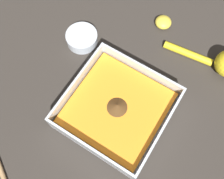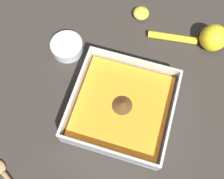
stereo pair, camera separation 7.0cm
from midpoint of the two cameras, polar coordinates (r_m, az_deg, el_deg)
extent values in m
plane|color=#332D28|center=(0.73, -0.84, -1.38)|extent=(4.00, 4.00, 0.00)
cube|color=silver|center=(0.71, -0.67, -4.66)|extent=(0.26, 0.26, 0.01)
cube|color=silver|center=(0.65, -4.03, -13.91)|extent=(0.26, 0.01, 0.06)
cube|color=silver|center=(0.72, 2.22, 5.24)|extent=(0.26, 0.01, 0.06)
cube|color=silver|center=(0.70, -10.55, -0.96)|extent=(0.01, 0.24, 0.06)
cube|color=silver|center=(0.67, 9.59, -6.69)|extent=(0.01, 0.24, 0.06)
cube|color=orange|center=(0.69, -0.69, -4.21)|extent=(0.23, 0.23, 0.03)
cone|color=#4C3319|center=(0.67, -0.71, -3.59)|extent=(0.05, 0.05, 0.02)
cylinder|color=silver|center=(0.79, -12.27, 8.78)|extent=(0.09, 0.09, 0.03)
cylinder|color=#4C3319|center=(0.79, -12.22, 8.66)|extent=(0.09, 0.09, 0.02)
sphere|color=yellow|center=(0.80, 18.91, 10.32)|extent=(0.08, 0.08, 0.08)
cylinder|color=yellow|center=(0.81, 10.61, 10.79)|extent=(0.15, 0.04, 0.02)
ellipsoid|color=yellow|center=(0.85, 3.94, 15.98)|extent=(0.05, 0.05, 0.03)
camera|label=1|loc=(0.03, 87.12, 7.13)|focal=42.00mm
camera|label=2|loc=(0.03, -92.88, -7.13)|focal=42.00mm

